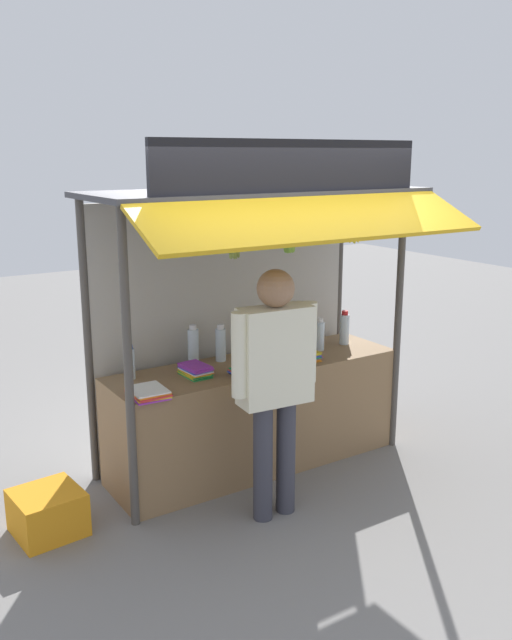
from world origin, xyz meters
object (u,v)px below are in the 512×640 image
(water_bottle_mid_left, at_px, (130,363))
(banana_bunch_leftmost, at_px, (290,244))
(water_bottle_back_right, at_px, (221,344))
(banana_bunch_inner_left, at_px, (234,247))
(water_bottle_rear_center, at_px, (193,345))
(vendor_person, at_px, (275,372))
(magazine_stack_front_left, at_px, (195,370))
(magazine_stack_center, at_px, (148,393))
(water_bottle_far_left, at_px, (320,335))
(magazine_stack_mid_right, at_px, (247,374))
(water_bottle_back_left, at_px, (344,329))
(magazine_stack_far_right, at_px, (300,355))
(banana_bunch_inner_right, at_px, (353,231))
(plastic_crate, at_px, (48,512))

(water_bottle_mid_left, xyz_separation_m, banana_bunch_leftmost, (0.98, -0.61, 0.87))
(water_bottle_back_right, xyz_separation_m, banana_bunch_inner_left, (-0.25, -0.64, 0.86))
(water_bottle_back_right, height_order, water_bottle_rear_center, water_bottle_rear_center)
(water_bottle_mid_left, bearing_deg, vendor_person, -54.78)
(water_bottle_back_right, height_order, banana_bunch_inner_left, banana_bunch_inner_left)
(magazine_stack_front_left, height_order, magazine_stack_center, magazine_stack_front_left)
(water_bottle_back_right, height_order, water_bottle_far_left, water_bottle_back_right)
(water_bottle_mid_left, relative_size, banana_bunch_leftmost, 0.87)
(magazine_stack_center, bearing_deg, water_bottle_rear_center, 39.61)
(water_bottle_rear_center, height_order, banana_bunch_inner_left, banana_bunch_inner_left)
(water_bottle_back_right, relative_size, banana_bunch_inner_left, 1.00)
(magazine_stack_mid_right, bearing_deg, magazine_stack_center, 179.10)
(magazine_stack_mid_right, bearing_deg, water_bottle_mid_left, 149.97)
(magazine_stack_mid_right, xyz_separation_m, magazine_stack_center, (-0.79, 0.01, 0.01))
(magazine_stack_front_left, bearing_deg, banana_bunch_leftmost, -37.71)
(water_bottle_back_left, height_order, magazine_stack_center, water_bottle_back_left)
(magazine_stack_mid_right, distance_m, magazine_stack_center, 0.79)
(vendor_person, bearing_deg, magazine_stack_front_left, 111.94)
(water_bottle_back_right, height_order, magazine_stack_far_right, water_bottle_back_right)
(magazine_stack_far_right, xyz_separation_m, banana_bunch_inner_right, (0.23, -0.33, 1.01))
(vendor_person, distance_m, plastic_crate, 1.77)
(magazine_stack_far_right, bearing_deg, banana_bunch_leftmost, -136.62)
(water_bottle_back_right, height_order, vendor_person, vendor_person)
(water_bottle_far_left, relative_size, magazine_stack_mid_right, 0.92)
(water_bottle_back_right, distance_m, plastic_crate, 1.77)
(water_bottle_back_left, height_order, banana_bunch_inner_left, banana_bunch_inner_left)
(water_bottle_mid_left, bearing_deg, banana_bunch_leftmost, -32.16)
(water_bottle_back_left, distance_m, magazine_stack_center, 1.98)
(magazine_stack_mid_right, xyz_separation_m, magazine_stack_front_left, (-0.31, 0.23, 0.02))
(water_bottle_back_left, distance_m, magazine_stack_mid_right, 1.22)
(banana_bunch_inner_right, relative_size, plastic_crate, 0.63)
(magazine_stack_far_right, bearing_deg, water_bottle_rear_center, 154.66)
(magazine_stack_far_right, height_order, banana_bunch_inner_right, banana_bunch_inner_right)
(magazine_stack_mid_right, relative_size, vendor_person, 0.17)
(water_bottle_mid_left, distance_m, water_bottle_back_right, 0.78)
(magazine_stack_front_left, bearing_deg, water_bottle_mid_left, 155.89)
(magazine_stack_center, relative_size, plastic_crate, 0.70)
(water_bottle_far_left, height_order, banana_bunch_leftmost, banana_bunch_leftmost)
(banana_bunch_inner_right, bearing_deg, water_bottle_back_right, 141.08)
(magazine_stack_mid_right, distance_m, plastic_crate, 1.66)
(water_bottle_back_left, bearing_deg, banana_bunch_inner_left, -160.95)
(banana_bunch_inner_left, distance_m, vendor_person, 0.88)
(water_bottle_far_left, bearing_deg, water_bottle_mid_left, 174.34)
(magazine_stack_front_left, xyz_separation_m, banana_bunch_inner_right, (1.13, -0.42, 1.00))
(magazine_stack_center, xyz_separation_m, vendor_person, (0.69, -0.51, 0.16))
(water_bottle_back_right, relative_size, magazine_stack_mid_right, 1.00)
(magazine_stack_far_right, distance_m, banana_bunch_inner_right, 1.09)
(magazine_stack_center, bearing_deg, vendor_person, -36.03)
(magazine_stack_front_left, xyz_separation_m, banana_bunch_inner_left, (0.09, -0.42, 0.96))
(water_bottle_far_left, bearing_deg, water_bottle_back_right, 167.64)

